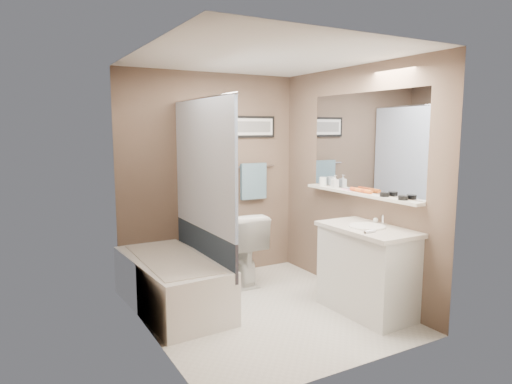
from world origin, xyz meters
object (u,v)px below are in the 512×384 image
candle_bowl_near (403,198)px  soap_bottle (335,182)px  glass_jar (323,181)px  bathtub (172,283)px  toilet (237,247)px  hair_brush_back (358,190)px  candle_bowl_far (384,195)px  vanity (367,272)px  hair_brush_front (364,191)px

candle_bowl_near → soap_bottle: size_ratio=0.65×
candle_bowl_near → glass_jar: size_ratio=0.90×
bathtub → toilet: 1.01m
hair_brush_back → candle_bowl_far: bearing=-90.0°
candle_bowl_near → candle_bowl_far: size_ratio=1.00×
hair_brush_back → glass_jar: glass_jar is taller
toilet → hair_brush_back: 1.54m
bathtub → hair_brush_back: hair_brush_back is taller
vanity → candle_bowl_far: size_ratio=10.00×
hair_brush_front → glass_jar: size_ratio=2.20×
glass_jar → soap_bottle: 0.22m
toilet → candle_bowl_far: (0.87, -1.41, 0.73)m
hair_brush_back → soap_bottle: size_ratio=1.58×
candle_bowl_far → glass_jar: glass_jar is taller
candle_bowl_near → candle_bowl_far: same height
vanity → toilet: bearing=113.9°
hair_brush_front → soap_bottle: 0.46m
bathtub → candle_bowl_near: 2.35m
bathtub → soap_bottle: 2.03m
toilet → candle_bowl_far: size_ratio=9.11×
bathtub → glass_jar: (1.79, -0.06, 0.92)m
hair_brush_front → vanity: bearing=-122.8°
vanity → candle_bowl_far: (0.19, -0.00, 0.73)m
candle_bowl_far → glass_jar: 0.96m
candle_bowl_near → candle_bowl_far: 0.23m
soap_bottle → hair_brush_back: bearing=-90.0°
vanity → hair_brush_front: 0.81m
bathtub → vanity: vanity is taller
candle_bowl_far → toilet: bearing=121.6°
hair_brush_back → glass_jar: bearing=90.0°
vanity → soap_bottle: 1.10m
vanity → hair_brush_front: hair_brush_front is taller
toilet → candle_bowl_near: 1.99m
candle_bowl_near → hair_brush_back: bearing=90.0°
candle_bowl_far → glass_jar: bearing=90.0°
candle_bowl_near → bathtub: bearing=145.0°
candle_bowl_near → hair_brush_back: size_ratio=0.41×
toilet → candle_bowl_near: candle_bowl_near is taller
hair_brush_front → soap_bottle: bearing=90.0°
candle_bowl_far → hair_brush_front: (0.00, 0.29, 0.00)m
hair_brush_back → hair_brush_front: bearing=-90.0°
bathtub → vanity: (1.60, -1.02, 0.15)m
soap_bottle → candle_bowl_far: bearing=-90.0°
bathtub → soap_bottle: (1.79, -0.28, 0.93)m
candle_bowl_near → hair_brush_front: bearing=90.0°
vanity → candle_bowl_near: size_ratio=10.00×
bathtub → candle_bowl_far: 2.24m
candle_bowl_far → hair_brush_back: (0.00, 0.37, 0.00)m
hair_brush_front → hair_brush_back: size_ratio=1.00×
toilet → hair_brush_front: bearing=130.2°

